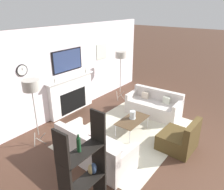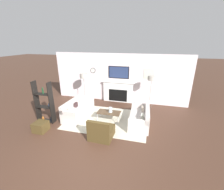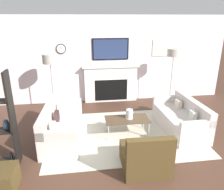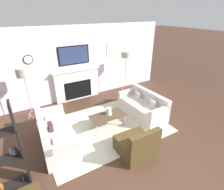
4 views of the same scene
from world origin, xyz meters
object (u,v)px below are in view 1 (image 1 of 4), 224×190
couch_right (154,106)px  shelf_unit (84,176)px  armchair (179,140)px  couch_left (94,150)px  floor_lamp_right (121,56)px  floor_lamp_left (31,86)px  hurricane_candle (133,115)px  coffee_table (132,121)px

couch_right → shelf_unit: (-3.95, -0.79, 0.53)m
couch_right → armchair: 1.84m
couch_left → shelf_unit: size_ratio=1.02×
armchair → floor_lamp_right: floor_lamp_right is taller
armchair → floor_lamp_left: floor_lamp_left is taller
couch_left → shelf_unit: bearing=-144.0°
hurricane_candle → shelf_unit: bearing=-163.6°
floor_lamp_left → floor_lamp_right: bearing=0.0°
couch_left → armchair: armchair is taller
armchair → floor_lamp_right: 3.56m
floor_lamp_left → floor_lamp_right: (3.51, 0.00, 0.08)m
hurricane_candle → floor_lamp_right: bearing=43.7°
couch_left → floor_lamp_right: 3.78m
floor_lamp_left → shelf_unit: size_ratio=0.95×
couch_right → floor_lamp_left: size_ratio=0.99×
coffee_table → floor_lamp_left: floor_lamp_left is taller
hurricane_candle → shelf_unit: size_ratio=0.12×
hurricane_candle → floor_lamp_left: (-1.89, 1.55, 1.04)m
floor_lamp_left → floor_lamp_right: floor_lamp_right is taller
coffee_table → hurricane_candle: 0.14m
hurricane_candle → floor_lamp_left: bearing=140.7°
couch_right → shelf_unit: shelf_unit is taller
couch_left → coffee_table: 1.51m
couch_left → coffee_table: (1.50, -0.05, 0.08)m
floor_lamp_left → shelf_unit: 2.56m
couch_left → shelf_unit: 1.44m
couch_left → floor_lamp_left: (-0.33, 1.54, 1.24)m
coffee_table → armchair: bearing=-86.7°
hurricane_candle → shelf_unit: 2.79m
shelf_unit → floor_lamp_left: bearing=71.9°
couch_left → shelf_unit: (-1.09, -0.79, 0.52)m
couch_left → couch_right: couch_left is taller
coffee_table → floor_lamp_right: size_ratio=0.57×
couch_right → floor_lamp_right: size_ratio=0.94×
couch_right → floor_lamp_right: bearing=78.0°
armchair → floor_lamp_left: size_ratio=0.49×
couch_right → coffee_table: (-1.35, -0.05, 0.09)m
armchair → floor_lamp_left: 3.67m
armchair → coffee_table: bearing=93.3°
hurricane_candle → couch_right: bearing=0.4°
armchair → shelf_unit: (-2.67, 0.54, 0.56)m
coffee_table → floor_lamp_right: floor_lamp_right is taller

